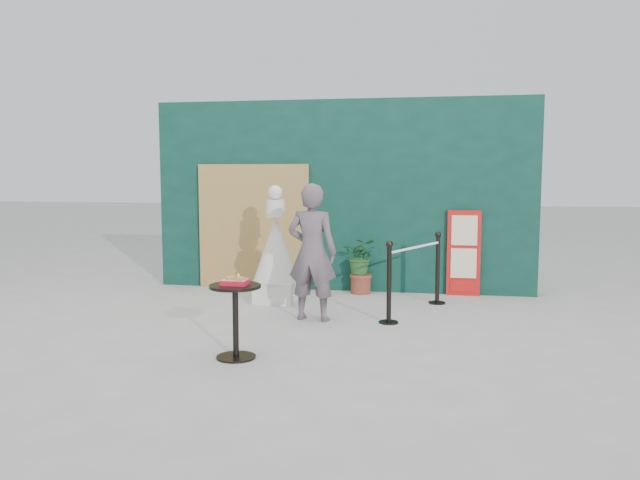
{
  "coord_description": "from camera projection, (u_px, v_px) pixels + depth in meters",
  "views": [
    {
      "loc": [
        1.43,
        -6.66,
        1.86
      ],
      "look_at": [
        0.0,
        1.2,
        1.0
      ],
      "focal_mm": 35.0,
      "sensor_mm": 36.0,
      "label": 1
    }
  ],
  "objects": [
    {
      "name": "ground",
      "position": [
        301.0,
        340.0,
        6.97
      ],
      "size": [
        60.0,
        60.0,
        0.0
      ],
      "primitive_type": "plane",
      "color": "#ADAAA5",
      "rests_on": "ground"
    },
    {
      "name": "back_wall",
      "position": [
        342.0,
        196.0,
        9.89
      ],
      "size": [
        6.0,
        0.3,
        3.0
      ],
      "primitive_type": "cube",
      "color": "#0A2F24",
      "rests_on": "ground"
    },
    {
      "name": "bamboo_fence",
      "position": [
        254.0,
        227.0,
        9.99
      ],
      "size": [
        1.8,
        0.08,
        2.0
      ],
      "primitive_type": "cube",
      "color": "tan",
      "rests_on": "ground"
    },
    {
      "name": "woman",
      "position": [
        312.0,
        252.0,
        7.85
      ],
      "size": [
        0.67,
        0.47,
        1.74
      ],
      "primitive_type": "imported",
      "rotation": [
        0.0,
        0.0,
        3.04
      ],
      "color": "#605259",
      "rests_on": "ground"
    },
    {
      "name": "menu_board",
      "position": [
        464.0,
        253.0,
        9.45
      ],
      "size": [
        0.5,
        0.07,
        1.3
      ],
      "color": "red",
      "rests_on": "ground"
    },
    {
      "name": "statue",
      "position": [
        276.0,
        255.0,
        8.98
      ],
      "size": [
        0.66,
        0.66,
        1.69
      ],
      "color": "silver",
      "rests_on": "ground"
    },
    {
      "name": "cafe_table",
      "position": [
        235.0,
        310.0,
        6.24
      ],
      "size": [
        0.52,
        0.52,
        0.75
      ],
      "color": "black",
      "rests_on": "ground"
    },
    {
      "name": "food_basket",
      "position": [
        235.0,
        281.0,
        6.21
      ],
      "size": [
        0.26,
        0.19,
        0.11
      ],
      "color": "red",
      "rests_on": "cafe_table"
    },
    {
      "name": "planter",
      "position": [
        361.0,
        262.0,
        9.62
      ],
      "size": [
        0.51,
        0.44,
        0.86
      ],
      "color": "maroon",
      "rests_on": "ground"
    },
    {
      "name": "stanchion_barrier",
      "position": [
        415.0,
        276.0,
        8.29
      ],
      "size": [
        0.84,
        1.54,
        1.03
      ],
      "color": "black",
      "rests_on": "ground"
    }
  ]
}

